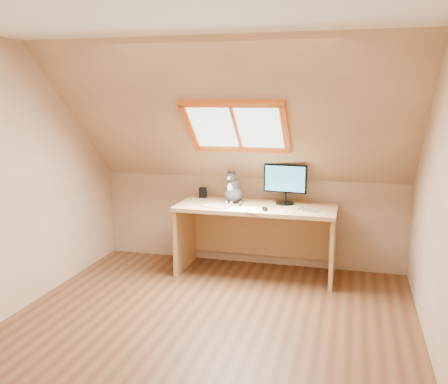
% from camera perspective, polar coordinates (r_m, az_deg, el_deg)
% --- Properties ---
extents(ground, '(3.50, 3.50, 0.00)m').
position_cam_1_polar(ground, '(4.36, -1.93, -15.17)').
color(ground, brown).
rests_on(ground, ground).
extents(room_shell, '(3.52, 3.52, 2.41)m').
position_cam_1_polar(room_shell, '(3.86, -2.46, 3.67)').
color(room_shell, tan).
rests_on(room_shell, ground).
extents(desk, '(1.69, 0.74, 0.77)m').
position_cam_1_polar(desk, '(5.47, 3.86, -3.71)').
color(desk, tan).
rests_on(desk, ground).
extents(monitor, '(0.47, 0.20, 0.43)m').
position_cam_1_polar(monitor, '(5.38, 7.01, 1.22)').
color(monitor, black).
rests_on(monitor, desk).
extents(cat, '(0.27, 0.29, 0.38)m').
position_cam_1_polar(cat, '(5.45, 1.04, 0.19)').
color(cat, '#423E3B').
rests_on(cat, desk).
extents(desk_speaker, '(0.09, 0.09, 0.11)m').
position_cam_1_polar(desk_speaker, '(5.74, -2.44, -0.06)').
color(desk_speaker, black).
rests_on(desk_speaker, desk).
extents(graphics_tablet, '(0.32, 0.28, 0.01)m').
position_cam_1_polar(graphics_tablet, '(5.27, -0.86, -1.61)').
color(graphics_tablet, '#B2B2B7').
rests_on(graphics_tablet, desk).
extents(mouse, '(0.10, 0.12, 0.03)m').
position_cam_1_polar(mouse, '(5.12, 4.69, -1.89)').
color(mouse, black).
rests_on(mouse, desk).
extents(papers, '(0.33, 0.27, 0.00)m').
position_cam_1_polar(papers, '(5.11, 2.41, -2.04)').
color(papers, white).
rests_on(papers, desk).
extents(cables, '(0.51, 0.26, 0.01)m').
position_cam_1_polar(cables, '(5.17, 8.56, -1.99)').
color(cables, silver).
rests_on(cables, desk).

